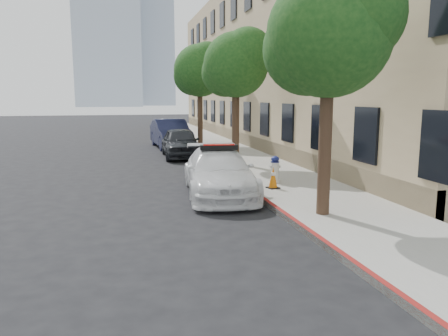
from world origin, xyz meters
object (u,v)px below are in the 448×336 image
fire_hydrant (275,170)px  traffic_cone (273,178)px  police_car (219,172)px  parked_car_mid (181,143)px  parked_car_far (171,134)px

fire_hydrant → traffic_cone: size_ratio=1.33×
police_car → parked_car_mid: size_ratio=1.17×
parked_car_far → traffic_cone: parked_car_far is taller
parked_car_far → police_car: bearing=-94.1°
parked_car_far → parked_car_mid: bearing=-93.9°
police_car → parked_car_far: bearing=95.6°
police_car → traffic_cone: (1.65, -0.14, -0.21)m
parked_car_far → fire_hydrant: (1.99, -11.75, -0.24)m
fire_hydrant → traffic_cone: (-0.35, -0.82, -0.10)m
parked_car_mid → traffic_cone: 8.68m
parked_car_mid → parked_car_far: parked_car_far is taller
parked_car_far → fire_hydrant: parked_car_far is taller
police_car → traffic_cone: 1.67m
parked_car_mid → fire_hydrant: (1.98, -7.70, -0.14)m
parked_car_far → fire_hydrant: bearing=-84.4°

